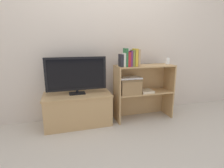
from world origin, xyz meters
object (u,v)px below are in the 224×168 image
Objects in this scene: book_tan at (138,58)px; storage_basket_left at (129,85)px; book_crimson at (128,59)px; tv at (76,75)px; laptop at (129,78)px; magazine_stack at (146,91)px; book_forest at (126,57)px; book_charcoal at (121,60)px; tv_stand at (78,109)px; book_mustard at (135,57)px; book_plum at (130,59)px; book_ivory at (123,60)px; book_olive at (132,58)px; baby_monitor at (168,61)px.

book_tan is 0.76× the size of storage_basket_left.
tv is at bearing 170.11° from book_crimson.
laptop is (-0.11, 0.04, -0.29)m from book_tan.
book_forest is at bearing -178.48° from magazine_stack.
book_tan is at bearing 0.00° from book_charcoal.
book_crimson reaches higher than storage_basket_left.
book_mustard is (0.82, -0.13, 0.73)m from tv_stand.
book_plum is (0.07, 0.00, -0.02)m from book_forest.
book_plum reaches higher than tv_stand.
book_ivory reaches higher than tv_stand.
book_tan is 0.31m from laptop.
book_crimson is (0.06, 0.00, 0.01)m from book_ivory.
tv_stand is 4.55× the size of magazine_stack.
tv is 3.62× the size of book_olive.
tv_stand is at bearing 170.47° from book_plum.
book_ivory reaches higher than magazine_stack.
book_crimson reaches higher than magazine_stack.
book_charcoal reaches higher than baby_monitor.
book_mustard reaches higher than baby_monitor.
book_mustard reaches higher than book_plum.
laptop is at bearing 0.00° from storage_basket_left.
tv is at bearing 177.16° from baby_monitor.
book_tan is at bearing -8.31° from tv_stand.
magazine_stack is (0.31, 0.01, -0.49)m from book_crimson.
book_plum is at bearing -95.39° from laptop.
magazine_stack is at bearing 1.40° from book_ivory.
book_forest is 1.25× the size of book_crimson.
book_plum reaches higher than baby_monitor.
book_forest is 0.62m from magazine_stack.
magazine_stack is at bearing -6.52° from storage_basket_left.
book_olive is at bearing -9.03° from tv.
book_mustard is (0.21, 0.00, 0.04)m from book_charcoal.
baby_monitor is 0.36× the size of laptop.
book_olive is at bearing -9.15° from tv_stand.
book_forest is 0.04m from book_crimson.
tv is 3.52× the size of book_tan.
book_olive reaches higher than book_ivory.
tv_stand is at bearing 169.48° from book_forest.
book_ivory is 0.79× the size of book_tan.
book_olive is (0.78, -0.12, 0.22)m from tv.
book_olive is (0.78, -0.13, 0.72)m from tv_stand.
tv is 0.75m from book_crimson.
book_ivory is 0.04m from book_forest.
book_mustard is at bearing 0.00° from book_charcoal.
book_charcoal is 0.78m from baby_monitor.
book_forest is at bearing -152.30° from storage_basket_left.
book_charcoal is 0.21m from book_mustard.
book_mustard reaches higher than book_ivory.
book_crimson is (0.71, -0.12, 0.20)m from tv.
storage_basket_left is at bearing 173.48° from magazine_stack.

